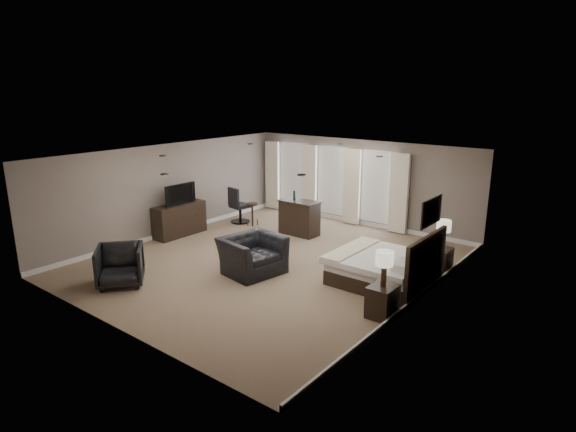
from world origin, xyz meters
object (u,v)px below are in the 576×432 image
Objects in this scene: armchair_far at (120,264)px; desk_chair at (240,205)px; dresser at (180,220)px; tv at (179,202)px; armchair_near at (252,249)px; bed at (377,254)px; lamp_far at (443,234)px; bar_counter at (299,217)px; nightstand_near at (382,301)px; lamp_near at (384,269)px; bar_stool_left at (252,214)px; nightstand_far at (441,260)px; bar_stool_right at (309,217)px.

desk_chair is (-1.36, 5.14, 0.09)m from armchair_far.
tv reaches higher than dresser.
armchair_near is 1.37× the size of armchair_far.
bed reaches higher than armchair_near.
bar_counter is (-4.28, 0.26, -0.38)m from lamp_far.
tv reaches higher than nightstand_near.
lamp_near is 6.69m from bar_stool_left.
nightstand_far is 6.49m from desk_chair.
dresser is at bearing -164.57° from nightstand_far.
armchair_near is (3.57, -0.85, -0.42)m from tv.
bar_counter is (2.64, 2.17, 0.04)m from dresser.
armchair_near is at bearing -47.80° from bar_stool_left.
lamp_near is 0.59× the size of desk_chair.
armchair_near is (-3.35, 0.14, -0.37)m from lamp_near.
lamp_near is 0.70× the size of armchair_far.
tv is (-6.92, 0.99, 0.68)m from nightstand_near.
armchair_near is 4.25m from desk_chair.
lamp_near reaches higher than bed.
lamp_near reaches higher than nightstand_far.
lamp_far is 0.58× the size of desk_chair.
armchair_far is at bearing -135.52° from nightstand_far.
lamp_near reaches higher than dresser.
bed reaches higher than armchair_far.
lamp_near is at bearing -90.00° from nightstand_far.
armchair_far is at bearing -149.86° from tv.
desk_chair reaches higher than bar_stool_left.
lamp_far is (0.89, 1.45, 0.26)m from bed.
nightstand_near is 5.32m from bar_counter.
nightstand_far is at bearing -5.91° from armchair_far.
tv is 1.46× the size of bar_stool_left.
lamp_far is (0.00, 0.00, 0.61)m from nightstand_far.
armchair_near is at bearing 177.65° from lamp_near.
bar_stool_left is at bearing 162.97° from bed.
tv is (-6.92, -1.91, 0.10)m from lamp_far.
tv reaches higher than bar_stool_right.
lamp_far is (0.00, 2.90, -0.06)m from lamp_near.
lamp_near reaches higher than nightstand_near.
dresser is at bearing 0.00° from tv.
lamp_far is at bearing -10.36° from bar_stool_right.
bed is 2.96× the size of lamp_far.
armchair_far is 1.35× the size of bar_stool_left.
armchair_near is 1.14× the size of bar_counter.
bed is 3.58× the size of nightstand_far.
lamp_far is 4.40m from bar_stool_right.
bar_stool_left is (-2.60, 2.86, -0.22)m from armchair_near.
nightstand_near is 2.96m from lamp_far.
armchair_far is 5.86m from bar_stool_right.
bed is 1.73m from nightstand_near.
bed is 3.80m from bar_counter.
bar_stool_right is 0.71× the size of desk_chair.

